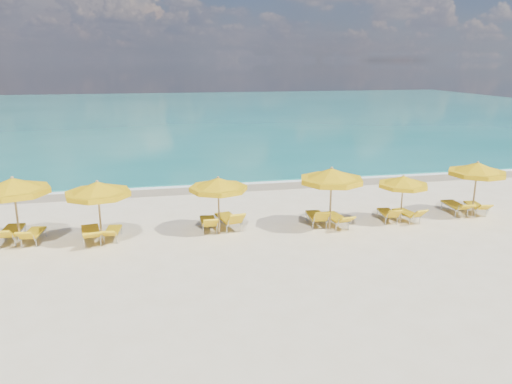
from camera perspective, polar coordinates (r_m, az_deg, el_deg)
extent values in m
plane|color=beige|center=(20.16, 0.89, -4.37)|extent=(120.00, 120.00, 0.00)
cube|color=#126862|center=(67.03, -8.38, 8.98)|extent=(120.00, 80.00, 0.30)
cube|color=tan|center=(27.13, -2.59, 0.66)|extent=(120.00, 2.60, 0.01)
cube|color=white|center=(27.90, -2.86, 1.06)|extent=(120.00, 1.20, 0.03)
cube|color=white|center=(36.22, -14.56, 3.79)|extent=(14.00, 0.36, 0.05)
cube|color=white|center=(44.79, 4.06, 6.26)|extent=(18.00, 0.30, 0.05)
cylinder|color=tan|center=(20.16, -25.69, -2.14)|extent=(0.08, 0.08, 2.51)
cone|color=#DDAB0B|center=(19.90, -26.02, 0.77)|extent=(2.72, 2.72, 0.50)
cylinder|color=#DDAB0B|center=(19.96, -25.94, 0.08)|extent=(2.75, 2.75, 0.20)
sphere|color=tan|center=(19.85, -26.11, 1.48)|extent=(0.11, 0.11, 0.11)
cylinder|color=tan|center=(19.24, -17.43, -2.37)|extent=(0.07, 0.07, 2.33)
cone|color=#DDAB0B|center=(18.98, -17.66, 0.46)|extent=(2.77, 2.77, 0.47)
cylinder|color=#DDAB0B|center=(19.04, -17.61, -0.20)|extent=(2.80, 2.80, 0.19)
sphere|color=tan|center=(18.93, -17.72, 1.16)|extent=(0.10, 0.10, 0.10)
cylinder|color=tan|center=(19.55, -4.29, -1.63)|extent=(0.07, 0.07, 2.21)
cone|color=#DDAB0B|center=(19.31, -4.34, 1.02)|extent=(2.35, 2.35, 0.44)
cylinder|color=#DDAB0B|center=(19.36, -4.33, 0.39)|extent=(2.37, 2.37, 0.18)
sphere|color=tan|center=(19.25, -4.35, 1.67)|extent=(0.10, 0.10, 0.10)
cylinder|color=tan|center=(20.11, 8.52, -0.88)|extent=(0.08, 0.08, 2.48)
cone|color=#DDAB0B|center=(19.85, 8.64, 2.01)|extent=(2.77, 2.77, 0.50)
cylinder|color=#DDAB0B|center=(19.91, 8.61, 1.33)|extent=(2.79, 2.79, 0.20)
sphere|color=tan|center=(19.80, 8.67, 2.73)|extent=(0.11, 0.11, 0.11)
cylinder|color=tan|center=(21.57, 16.32, -0.91)|extent=(0.06, 0.06, 2.00)
cone|color=#DDAB0B|center=(21.36, 16.48, 1.26)|extent=(2.23, 2.23, 0.40)
cylinder|color=#DDAB0B|center=(21.41, 16.45, 0.75)|extent=(2.25, 2.25, 0.16)
sphere|color=tan|center=(21.32, 16.52, 1.79)|extent=(0.09, 0.09, 0.09)
cylinder|color=tan|center=(23.58, 23.73, 0.19)|extent=(0.07, 0.07, 2.36)
cone|color=#DDAB0B|center=(23.38, 23.98, 2.55)|extent=(2.93, 2.93, 0.47)
cylinder|color=#DDAB0B|center=(23.42, 23.92, 2.00)|extent=(2.96, 2.96, 0.19)
sphere|color=tan|center=(23.33, 24.04, 3.13)|extent=(0.11, 0.11, 0.11)
cube|color=gold|center=(21.00, -26.16, -3.95)|extent=(0.70, 1.48, 0.09)
cube|color=gold|center=(20.02, -26.99, -4.33)|extent=(0.67, 0.64, 0.45)
cube|color=gold|center=(20.57, -24.05, -4.26)|extent=(0.69, 1.29, 0.08)
cube|color=gold|center=(19.76, -24.85, -4.53)|extent=(0.61, 0.56, 0.43)
cube|color=gold|center=(19.85, -18.39, -4.22)|extent=(0.85, 1.49, 0.09)
cube|color=gold|center=(18.85, -18.26, -4.70)|extent=(0.72, 0.72, 0.39)
cube|color=gold|center=(19.91, -16.03, -4.22)|extent=(0.64, 1.19, 0.07)
cube|color=gold|center=(19.12, -16.48, -4.57)|extent=(0.56, 0.55, 0.35)
cube|color=gold|center=(20.20, -5.48, -3.29)|extent=(0.59, 1.29, 0.08)
cube|color=gold|center=(19.32, -5.23, -3.53)|extent=(0.58, 0.52, 0.44)
cube|color=gold|center=(20.35, -3.26, -2.98)|extent=(0.91, 1.54, 0.09)
cube|color=gold|center=(19.41, -2.31, -3.09)|extent=(0.74, 0.66, 0.54)
cube|color=gold|center=(20.86, 6.86, -2.70)|extent=(0.71, 1.39, 0.08)
cube|color=gold|center=(19.97, 7.48, -2.81)|extent=(0.64, 0.54, 0.52)
cube|color=gold|center=(20.81, 9.00, -2.82)|extent=(0.74, 1.39, 0.08)
cube|color=gold|center=(19.99, 10.23, -3.14)|extent=(0.65, 0.64, 0.39)
cube|color=gold|center=(21.98, 14.76, -2.29)|extent=(0.70, 1.27, 0.07)
cube|color=gold|center=(21.19, 15.47, -2.41)|extent=(0.60, 0.53, 0.44)
cube|color=gold|center=(22.18, 16.75, -2.27)|extent=(0.74, 1.29, 0.07)
cube|color=gold|center=(21.52, 18.14, -2.38)|extent=(0.62, 0.57, 0.43)
cube|color=gold|center=(23.99, 21.70, -1.33)|extent=(0.70, 1.38, 0.08)
cube|color=gold|center=(23.17, 22.86, -1.60)|extent=(0.64, 0.64, 0.37)
cube|color=gold|center=(24.40, 23.75, -1.38)|extent=(0.74, 1.28, 0.07)
cube|color=gold|center=(23.64, 24.64, -1.59)|extent=(0.62, 0.61, 0.36)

